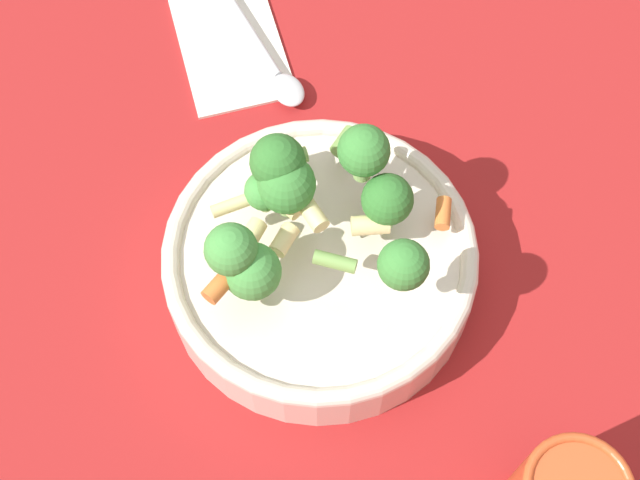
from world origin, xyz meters
TOP-DOWN VIEW (x-y plane):
  - ground_plane at (0.00, 0.00)m, footprint 3.00×3.00m
  - bowl at (0.00, 0.00)m, footprint 0.23×0.23m
  - pasta_salad at (0.00, 0.01)m, footprint 0.18×0.16m
  - napkin at (0.17, 0.16)m, footprint 0.16×0.15m
  - spoon at (0.16, 0.12)m, footprint 0.11×0.13m

SIDE VIEW (x-z plane):
  - ground_plane at x=0.00m, z-range 0.00..0.00m
  - napkin at x=0.17m, z-range 0.00..0.01m
  - spoon at x=0.16m, z-range 0.01..0.02m
  - bowl at x=0.00m, z-range 0.00..0.05m
  - pasta_salad at x=0.00m, z-range 0.06..0.14m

